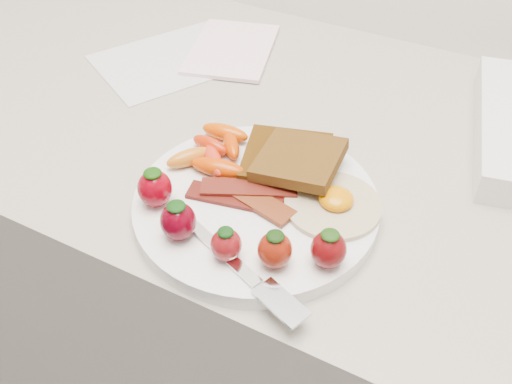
% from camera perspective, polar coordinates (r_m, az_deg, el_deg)
% --- Properties ---
extents(counter, '(2.00, 0.60, 0.90)m').
position_cam_1_polar(counter, '(1.08, 5.02, -14.05)').
color(counter, gray).
rests_on(counter, ground).
extents(plate, '(0.27, 0.27, 0.02)m').
position_cam_1_polar(plate, '(0.63, 0.00, -1.27)').
color(plate, white).
rests_on(plate, counter).
extents(toast_lower, '(0.12, 0.12, 0.01)m').
position_cam_1_polar(toast_lower, '(0.67, 3.10, 3.42)').
color(toast_lower, '#301E06').
rests_on(toast_lower, plate).
extents(toast_upper, '(0.10, 0.10, 0.02)m').
position_cam_1_polar(toast_upper, '(0.64, 4.33, 3.27)').
color(toast_upper, '#3B2009').
rests_on(toast_upper, toast_lower).
extents(fried_egg, '(0.13, 0.13, 0.02)m').
position_cam_1_polar(fried_egg, '(0.62, 7.78, -1.13)').
color(fried_egg, beige).
rests_on(fried_egg, plate).
extents(bacon_strips, '(0.13, 0.08, 0.01)m').
position_cam_1_polar(bacon_strips, '(0.62, -1.11, -0.24)').
color(bacon_strips, '#320704').
rests_on(bacon_strips, plate).
extents(baby_carrots, '(0.10, 0.10, 0.02)m').
position_cam_1_polar(baby_carrots, '(0.67, -4.13, 4.03)').
color(baby_carrots, '#B72607').
rests_on(baby_carrots, plate).
extents(strawberries, '(0.23, 0.07, 0.05)m').
position_cam_1_polar(strawberries, '(0.57, -3.11, -3.41)').
color(strawberries, '#76000D').
rests_on(strawberries, plate).
extents(fork, '(0.18, 0.08, 0.00)m').
position_cam_1_polar(fork, '(0.55, -1.27, -7.79)').
color(fork, white).
rests_on(fork, plate).
extents(paper_sheet, '(0.26, 0.28, 0.00)m').
position_cam_1_polar(paper_sheet, '(0.91, -8.25, 12.99)').
color(paper_sheet, silver).
rests_on(paper_sheet, counter).
extents(notepad, '(0.17, 0.20, 0.01)m').
position_cam_1_polar(notepad, '(0.93, -2.42, 14.11)').
color(notepad, white).
rests_on(notepad, paper_sheet).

